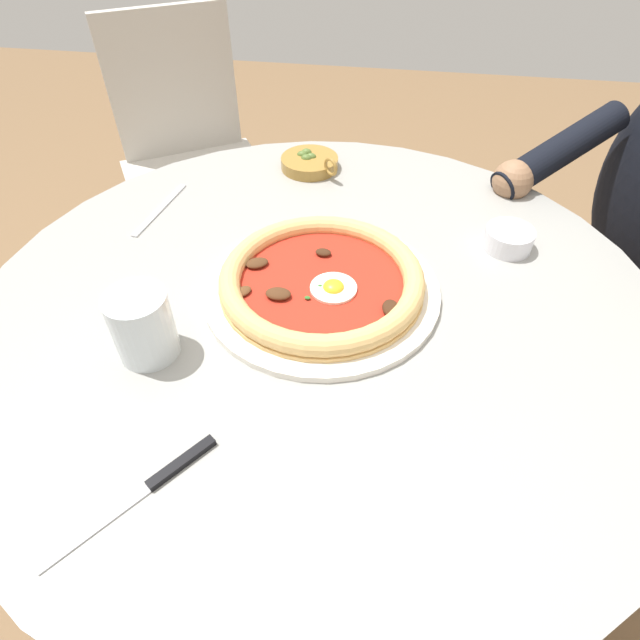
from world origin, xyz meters
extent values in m
cube|color=brown|center=(0.00, 0.00, -0.01)|extent=(6.00, 6.00, 0.02)
cylinder|color=#999993|center=(0.00, 0.00, 0.70)|extent=(0.95, 0.95, 0.03)
cylinder|color=gray|center=(0.00, 0.00, 0.35)|extent=(0.09, 0.09, 0.66)
cylinder|color=gray|center=(0.00, 0.00, 0.01)|extent=(0.47, 0.47, 0.02)
cylinder|color=white|center=(0.00, 0.01, 0.72)|extent=(0.33, 0.33, 0.01)
cylinder|color=#E0B26B|center=(0.00, 0.01, 0.73)|extent=(0.28, 0.28, 0.01)
torus|color=#E0B26B|center=(0.00, 0.01, 0.74)|extent=(0.28, 0.28, 0.03)
cylinder|color=red|center=(0.00, 0.01, 0.73)|extent=(0.26, 0.26, 0.00)
cylinder|color=white|center=(0.02, 0.00, 0.74)|extent=(0.06, 0.06, 0.00)
ellipsoid|color=yellow|center=(0.02, 0.00, 0.74)|extent=(0.03, 0.03, 0.02)
ellipsoid|color=brown|center=(-0.10, -0.03, 0.74)|extent=(0.03, 0.03, 0.01)
ellipsoid|color=#3D2314|center=(0.10, -0.03, 0.74)|extent=(0.03, 0.04, 0.01)
ellipsoid|color=#3D2314|center=(-0.01, 0.07, 0.74)|extent=(0.03, 0.02, 0.01)
ellipsoid|color=#4C2D19|center=(-0.05, -0.03, 0.74)|extent=(0.03, 0.02, 0.01)
ellipsoid|color=brown|center=(0.10, -0.03, 0.74)|extent=(0.03, 0.03, 0.01)
ellipsoid|color=#4C2D19|center=(-0.10, 0.03, 0.74)|extent=(0.04, 0.03, 0.01)
ellipsoid|color=#2D6B28|center=(0.00, 0.00, 0.74)|extent=(0.01, 0.01, 0.00)
ellipsoid|color=#2D6B28|center=(0.06, -0.09, 0.74)|extent=(0.01, 0.01, 0.00)
ellipsoid|color=#2D6B28|center=(-0.01, -0.03, 0.74)|extent=(0.01, 0.01, 0.00)
cylinder|color=silver|center=(-0.19, -0.13, 0.76)|extent=(0.07, 0.07, 0.09)
cylinder|color=silver|center=(-0.19, -0.13, 0.72)|extent=(0.07, 0.07, 0.02)
cube|color=silver|center=(-0.16, -0.35, 0.71)|extent=(0.08, 0.10, 0.00)
cube|color=black|center=(-0.10, -0.27, 0.72)|extent=(0.06, 0.07, 0.01)
cylinder|color=white|center=(0.26, 0.16, 0.73)|extent=(0.07, 0.07, 0.03)
cylinder|color=olive|center=(0.26, 0.16, 0.74)|extent=(0.06, 0.06, 0.01)
cylinder|color=olive|center=(-0.08, 0.36, 0.72)|extent=(0.11, 0.11, 0.02)
torus|color=olive|center=(-0.03, 0.32, 0.74)|extent=(0.03, 0.03, 0.03)
ellipsoid|color=#516B2D|center=(-0.08, 0.35, 0.73)|extent=(0.02, 0.02, 0.02)
ellipsoid|color=#516B2D|center=(-0.07, 0.36, 0.73)|extent=(0.02, 0.02, 0.02)
ellipsoid|color=#516B2D|center=(-0.08, 0.38, 0.73)|extent=(0.02, 0.02, 0.02)
ellipsoid|color=#516B2D|center=(-0.09, 0.37, 0.73)|extent=(0.02, 0.02, 0.02)
cube|color=#BCBCC1|center=(-0.30, 0.18, 0.72)|extent=(0.03, 0.16, 0.00)
cube|color=#282833|center=(0.62, 0.39, 0.23)|extent=(0.42, 0.44, 0.45)
cylinder|color=black|center=(0.37, 0.39, 0.76)|extent=(0.24, 0.21, 0.13)
sphere|color=#936B4C|center=(0.29, 0.33, 0.73)|extent=(0.07, 0.07, 0.07)
cylinder|color=#8E6B4C|center=(0.39, 0.48, 0.22)|extent=(0.02, 0.02, 0.45)
cylinder|color=#8E6B4C|center=(0.60, 0.15, 0.22)|extent=(0.02, 0.02, 0.45)
cylinder|color=#8E6B4C|center=(0.72, 0.69, 0.22)|extent=(0.02, 0.02, 0.45)
cube|color=beige|center=(-0.46, 0.73, 0.44)|extent=(0.54, 0.54, 0.02)
cube|color=beige|center=(-0.55, 0.89, 0.64)|extent=(0.31, 0.21, 0.39)
cylinder|color=#B7B2A8|center=(-0.51, 0.49, 0.22)|extent=(0.02, 0.02, 0.43)
cylinder|color=#B7B2A8|center=(-0.22, 0.68, 0.22)|extent=(0.02, 0.02, 0.43)
cylinder|color=#B7B2A8|center=(-0.70, 0.79, 0.22)|extent=(0.02, 0.02, 0.43)
cylinder|color=#B7B2A8|center=(-0.40, 0.97, 0.22)|extent=(0.02, 0.02, 0.43)
camera|label=1|loc=(0.08, -0.53, 1.20)|focal=29.37mm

